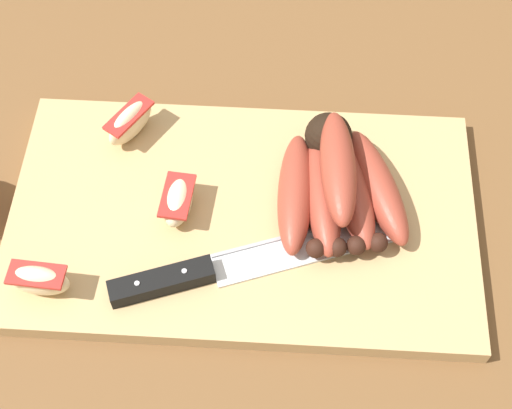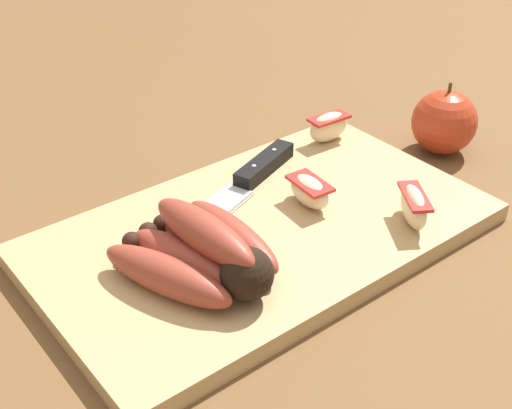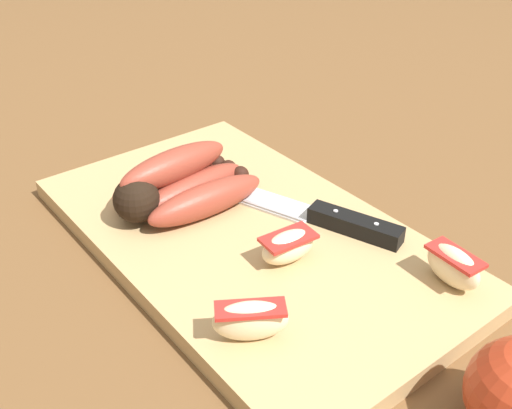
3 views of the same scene
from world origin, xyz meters
The scene contains 8 objects.
ground_plane centered at (0.00, 0.00, 0.00)m, with size 6.00×6.00×0.00m, color brown.
cutting_board centered at (-0.02, -0.02, 0.01)m, with size 0.47×0.27×0.02m, color tan.
banana_bunch centered at (0.08, 0.01, 0.04)m, with size 0.14×0.16×0.07m.
chefs_knife centered at (-0.04, -0.08, 0.03)m, with size 0.27×0.12×0.02m.
apple_wedge_near centered at (-0.20, -0.11, 0.04)m, with size 0.06×0.03×0.04m.
apple_wedge_middle centered at (-0.08, -0.02, 0.04)m, with size 0.03×0.06×0.03m.
apple_wedge_far centered at (-0.14, 0.08, 0.04)m, with size 0.05×0.06×0.04m.
whole_apple centered at (-0.32, -0.03, 0.04)m, with size 0.08×0.08×0.09m.
Camera 2 is at (0.35, 0.44, 0.43)m, focal length 48.42 mm.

